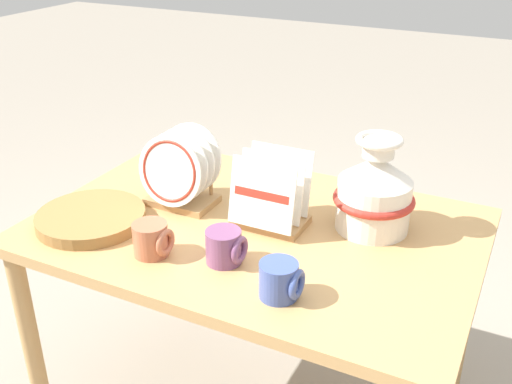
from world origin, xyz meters
TOP-DOWN VIEW (x-y plane):
  - display_table at (0.00, 0.00)m, footprint 1.29×0.87m
  - ceramic_vase at (0.31, 0.14)m, footprint 0.24×0.24m
  - dish_rack_round_plates at (-0.27, 0.02)m, footprint 0.22×0.17m
  - dish_rack_square_plates at (0.04, 0.03)m, footprint 0.21×0.17m
  - wicker_charger_stack at (-0.45, -0.21)m, footprint 0.32×0.32m
  - mug_cobalt_glaze at (0.21, -0.29)m, footprint 0.10×0.10m
  - mug_terracotta_glaze at (-0.18, -0.27)m, footprint 0.10×0.10m
  - mug_plum_glaze at (0.02, -0.21)m, footprint 0.10×0.10m

SIDE VIEW (x-z plane):
  - display_table at x=0.00m, z-range 0.29..1.04m
  - wicker_charger_stack at x=-0.45m, z-range 0.75..0.79m
  - mug_cobalt_glaze at x=0.21m, z-range 0.75..0.84m
  - mug_terracotta_glaze at x=-0.18m, z-range 0.75..0.84m
  - mug_plum_glaze at x=0.02m, z-range 0.75..0.84m
  - dish_rack_square_plates at x=0.04m, z-range 0.71..0.94m
  - dish_rack_round_plates at x=-0.27m, z-range 0.73..0.97m
  - ceramic_vase at x=0.31m, z-range 0.73..1.01m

